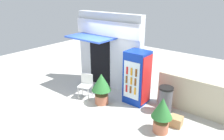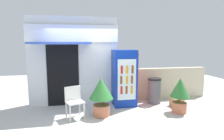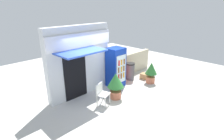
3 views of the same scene
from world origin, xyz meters
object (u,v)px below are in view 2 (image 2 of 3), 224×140
object	(u,v)px
drink_cooler	(124,78)
trash_bin	(154,91)
plastic_chair	(74,99)
potted_plant_curbside	(180,92)
potted_plant_near_shop	(101,93)
cardboard_box	(177,102)

from	to	relation	value
drink_cooler	trash_bin	distance (m)	1.15
plastic_chair	potted_plant_curbside	world-z (taller)	potted_plant_curbside
potted_plant_near_shop	cardboard_box	size ratio (longest dim) A/B	3.15
potted_plant_near_shop	drink_cooler	bearing A→B (deg)	42.93
plastic_chair	trash_bin	world-z (taller)	trash_bin
potted_plant_curbside	potted_plant_near_shop	bearing A→B (deg)	175.50
drink_cooler	plastic_chair	bearing A→B (deg)	-153.72
plastic_chair	cardboard_box	xyz separation A→B (m)	(3.25, 0.33, -0.37)
plastic_chair	potted_plant_curbside	xyz separation A→B (m)	(3.03, -0.19, 0.10)
drink_cooler	plastic_chair	xyz separation A→B (m)	(-1.62, -0.80, -0.40)
cardboard_box	plastic_chair	bearing A→B (deg)	-174.11
potted_plant_near_shop	potted_plant_curbside	distance (m)	2.29
potted_plant_curbside	trash_bin	xyz separation A→B (m)	(-0.36, 0.99, -0.18)
potted_plant_near_shop	potted_plant_curbside	world-z (taller)	potted_plant_near_shop
potted_plant_near_shop	cardboard_box	bearing A→B (deg)	7.91
trash_bin	potted_plant_curbside	bearing A→B (deg)	-70.25
drink_cooler	potted_plant_near_shop	distance (m)	1.22
drink_cooler	trash_bin	world-z (taller)	drink_cooler
trash_bin	cardboard_box	xyz separation A→B (m)	(0.58, -0.47, -0.29)
drink_cooler	plastic_chair	size ratio (longest dim) A/B	2.12
potted_plant_near_shop	trash_bin	world-z (taller)	potted_plant_near_shop
drink_cooler	cardboard_box	size ratio (longest dim) A/B	5.30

